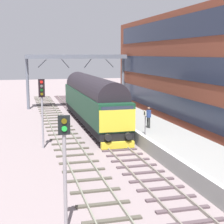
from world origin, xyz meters
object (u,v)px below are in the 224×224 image
at_px(diesel_locomotive, 92,99).
at_px(platform_number_sign, 145,119).
at_px(signal_post_near, 65,160).
at_px(signal_post_mid, 42,104).
at_px(waiting_passenger, 149,115).

bearing_deg(diesel_locomotive, platform_number_sign, -78.86).
height_order(diesel_locomotive, signal_post_near, diesel_locomotive).
bearing_deg(platform_number_sign, signal_post_near, -123.54).
bearing_deg(signal_post_mid, signal_post_near, -90.00).
distance_m(signal_post_near, platform_number_sign, 12.69).
height_order(diesel_locomotive, waiting_passenger, diesel_locomotive).
bearing_deg(signal_post_mid, waiting_passenger, 2.11).
xyz_separation_m(diesel_locomotive, signal_post_mid, (-5.13, -7.55, 0.75)).
distance_m(signal_post_near, waiting_passenger, 15.22).
relative_size(signal_post_near, waiting_passenger, 2.74).
height_order(signal_post_near, platform_number_sign, signal_post_near).
relative_size(platform_number_sign, waiting_passenger, 1.07).
relative_size(signal_post_near, signal_post_mid, 0.90).
height_order(signal_post_near, signal_post_mid, signal_post_mid).
relative_size(signal_post_mid, platform_number_sign, 2.84).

